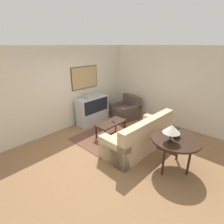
% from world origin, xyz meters
% --- Properties ---
extents(ground_plane, '(12.00, 12.00, 0.00)m').
position_xyz_m(ground_plane, '(0.00, 0.00, 0.00)').
color(ground_plane, '#8E6642').
extents(wall_back, '(12.00, 0.10, 2.70)m').
position_xyz_m(wall_back, '(0.01, 2.13, 1.35)').
color(wall_back, beige).
rests_on(wall_back, ground_plane).
extents(wall_right, '(0.06, 12.00, 2.70)m').
position_xyz_m(wall_right, '(2.63, 0.00, 1.35)').
color(wall_right, beige).
rests_on(wall_right, ground_plane).
extents(area_rug, '(1.95, 1.67, 0.01)m').
position_xyz_m(area_rug, '(0.42, 0.56, 0.01)').
color(area_rug, brown).
rests_on(area_rug, ground_plane).
extents(tv, '(1.19, 0.46, 1.06)m').
position_xyz_m(tv, '(0.78, 1.74, 0.50)').
color(tv, '#B7B7BC').
rests_on(tv, ground_plane).
extents(couch, '(2.15, 0.94, 0.97)m').
position_xyz_m(couch, '(0.49, -0.51, 0.34)').
color(couch, '#CCB289').
rests_on(couch, ground_plane).
extents(armchair, '(1.03, 1.06, 0.86)m').
position_xyz_m(armchair, '(1.99, 1.16, 0.29)').
color(armchair, brown).
rests_on(armchair, ground_plane).
extents(coffee_table, '(1.00, 0.48, 0.46)m').
position_xyz_m(coffee_table, '(0.52, 0.58, 0.40)').
color(coffee_table, black).
rests_on(coffee_table, ground_plane).
extents(console_table, '(1.08, 1.08, 0.78)m').
position_xyz_m(console_table, '(0.35, -1.55, 0.71)').
color(console_table, black).
rests_on(console_table, ground_plane).
extents(table_lamp, '(0.36, 0.36, 0.39)m').
position_xyz_m(table_lamp, '(0.13, -1.51, 1.08)').
color(table_lamp, black).
rests_on(table_lamp, console_table).
extents(mantel_clock, '(0.16, 0.10, 0.21)m').
position_xyz_m(mantel_clock, '(0.44, -1.51, 0.88)').
color(mantel_clock, black).
rests_on(mantel_clock, console_table).
extents(remote, '(0.11, 0.16, 0.02)m').
position_xyz_m(remote, '(0.59, 0.53, 0.47)').
color(remote, black).
rests_on(remote, coffee_table).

